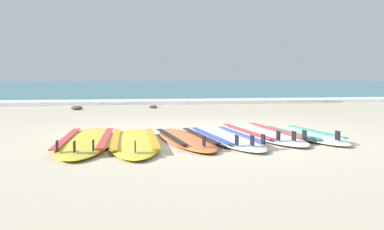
# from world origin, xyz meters

# --- Properties ---
(ground_plane) EXTENTS (80.00, 80.00, 0.00)m
(ground_plane) POSITION_xyz_m (0.00, 0.00, 0.00)
(ground_plane) COLOR #C1B599
(sea) EXTENTS (80.00, 60.00, 0.10)m
(sea) POSITION_xyz_m (0.00, 36.54, 0.05)
(sea) COLOR teal
(sea) RESTS_ON ground
(wave_foam_strip) EXTENTS (80.00, 1.28, 0.11)m
(wave_foam_strip) POSITION_xyz_m (0.00, 7.18, 0.06)
(wave_foam_strip) COLOR white
(wave_foam_strip) RESTS_ON ground
(surfboard_0) EXTENTS (0.75, 2.59, 0.18)m
(surfboard_0) POSITION_xyz_m (-1.55, -0.49, 0.04)
(surfboard_0) COLOR yellow
(surfboard_0) RESTS_ON ground
(surfboard_1) EXTENTS (0.67, 2.46, 0.18)m
(surfboard_1) POSITION_xyz_m (-0.98, -0.62, 0.04)
(surfboard_1) COLOR yellow
(surfboard_1) RESTS_ON ground
(surfboard_2) EXTENTS (0.72, 2.13, 0.18)m
(surfboard_2) POSITION_xyz_m (-0.34, -0.52, 0.04)
(surfboard_2) COLOR orange
(surfboard_2) RESTS_ON ground
(surfboard_3) EXTENTS (0.77, 2.29, 0.18)m
(surfboard_3) POSITION_xyz_m (0.18, -0.51, 0.04)
(surfboard_3) COLOR white
(surfboard_3) RESTS_ON ground
(surfboard_4) EXTENTS (0.82, 2.49, 0.18)m
(surfboard_4) POSITION_xyz_m (0.77, -0.16, 0.04)
(surfboard_4) COLOR white
(surfboard_4) RESTS_ON ground
(surfboard_5) EXTENTS (0.70, 1.99, 0.18)m
(surfboard_5) POSITION_xyz_m (1.28, -0.42, 0.04)
(surfboard_5) COLOR silver
(surfboard_5) RESTS_ON ground
(seaweed_clump_near_shoreline) EXTENTS (0.22, 0.18, 0.08)m
(seaweed_clump_near_shoreline) POSITION_xyz_m (-0.29, 5.29, 0.04)
(seaweed_clump_near_shoreline) COLOR #4C4228
(seaweed_clump_near_shoreline) RESTS_ON ground
(seaweed_clump_mid_sand) EXTENTS (0.28, 0.23, 0.10)m
(seaweed_clump_mid_sand) POSITION_xyz_m (-2.18, 5.03, 0.05)
(seaweed_clump_mid_sand) COLOR #4C4228
(seaweed_clump_mid_sand) RESTS_ON ground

